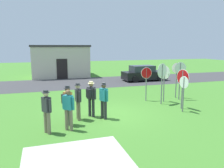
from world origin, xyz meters
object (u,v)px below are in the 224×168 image
Objects in this scene: stop_sign_nearest at (184,88)px; person_in_blue at (67,102)px; stop_sign_low_front at (183,82)px; person_on_left at (47,109)px; person_near_signs at (104,98)px; parked_car_on_street at (144,74)px; person_with_sunhat at (78,99)px; person_in_teal at (68,108)px; stop_sign_rear_left at (146,78)px; stop_sign_leaning_right at (164,77)px; stop_sign_center_cluster at (180,74)px; stop_sign_far_back at (162,76)px; stop_sign_tallest at (177,74)px; person_in_dark_shirt at (91,96)px.

person_in_blue is (-5.94, -0.14, -0.24)m from stop_sign_nearest.
stop_sign_low_front reaches higher than person_on_left.
parked_car_on_street is at bearing 55.33° from person_near_signs.
person_with_sunhat reaches higher than person_in_teal.
person_with_sunhat is at bearing 175.76° from stop_sign_nearest.
person_near_signs is at bearing -143.38° from stop_sign_rear_left.
stop_sign_leaning_right is at bearing -107.88° from parked_car_on_street.
stop_sign_rear_left is 4.35m from person_near_signs.
stop_sign_center_cluster is at bearing 58.87° from stop_sign_low_front.
parked_car_on_street is 12.31m from person_near_signs.
stop_sign_low_front is 6.28m from person_in_blue.
person_on_left is 1.12m from person_in_blue.
stop_sign_far_back is at bearing -160.53° from stop_sign_center_cluster.
person_with_sunhat and person_on_left have the same top height.
stop_sign_center_cluster reaches higher than person_in_blue.
person_with_sunhat is 0.77m from person_in_blue.
stop_sign_tallest reaches higher than stop_sign_rear_left.
stop_sign_rear_left is at bearing 34.14° from person_in_teal.
person_on_left is 1.00× the size of person_in_blue.
stop_sign_low_front is 1.25× the size of person_in_blue.
person_on_left is (-6.95, -2.99, -0.56)m from stop_sign_leaning_right.
stop_sign_leaning_right is 1.33× the size of person_in_teal.
stop_sign_rear_left reaches higher than parked_car_on_street.
stop_sign_far_back is at bearing 18.46° from person_in_blue.
stop_sign_far_back is at bearing -147.38° from stop_sign_tallest.
stop_sign_leaning_right is at bearing 17.56° from person_with_sunhat.
person_in_blue is 1.46m from person_in_dark_shirt.
person_in_teal is at bearing -154.37° from stop_sign_leaning_right.
person_in_teal is (-1.74, -0.96, -0.03)m from person_near_signs.
stop_sign_tallest is 6.62m from person_in_dark_shirt.
person_in_teal is at bearing -153.92° from stop_sign_tallest.
stop_sign_rear_left is at bearing 114.83° from stop_sign_low_front.
stop_sign_leaning_right is (0.14, 2.15, 0.30)m from stop_sign_nearest.
person_in_dark_shirt is at bearing 171.86° from stop_sign_nearest.
stop_sign_center_cluster is at bearing -102.37° from stop_sign_tallest.
person_on_left is 0.84m from person_in_teal.
stop_sign_rear_left reaches higher than person_in_blue.
person_with_sunhat is (-5.39, 0.40, -0.27)m from stop_sign_nearest.
stop_sign_center_cluster is at bearing 15.19° from person_in_dark_shirt.
stop_sign_leaning_right is 7.59m from person_on_left.
stop_sign_nearest is at bearing -105.05° from parked_car_on_street.
stop_sign_far_back reaches higher than person_on_left.
stop_sign_center_cluster is (-1.39, -7.96, 0.96)m from parked_car_on_street.
stop_sign_center_cluster is at bearing 22.96° from person_in_teal.
stop_sign_tallest reaches higher than person_on_left.
stop_sign_center_cluster is 1.28× the size of stop_sign_nearest.
stop_sign_rear_left is at bearing 116.74° from stop_sign_far_back.
person_with_sunhat is at bearing -164.06° from stop_sign_center_cluster.
stop_sign_rear_left is 0.91× the size of stop_sign_tallest.
stop_sign_tallest is 1.33× the size of person_in_dark_shirt.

